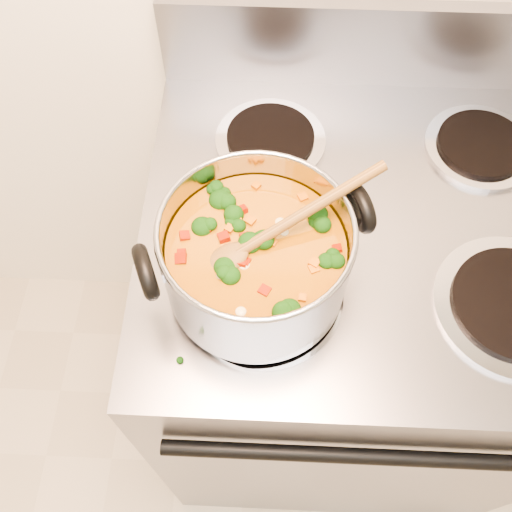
{
  "coord_description": "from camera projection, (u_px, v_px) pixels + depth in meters",
  "views": [
    {
      "loc": [
        -0.14,
        0.63,
        1.68
      ],
      "look_at": [
        -0.16,
        1.02,
        1.01
      ],
      "focal_mm": 40.0,
      "sensor_mm": 36.0,
      "label": 1
    }
  ],
  "objects": [
    {
      "name": "stockpot",
      "position": [
        256.0,
        258.0,
        0.78
      ],
      "size": [
        0.32,
        0.26,
        0.16
      ],
      "rotation": [
        0.0,
        0.0,
        0.39
      ],
      "color": "#A2A1A9",
      "rests_on": "electric_range"
    },
    {
      "name": "wooden_spoon",
      "position": [
        266.0,
        236.0,
        0.74
      ],
      "size": [
        0.25,
        0.16,
        0.09
      ],
      "rotation": [
        0.0,
        0.0,
        0.51
      ],
      "color": "brown",
      "rests_on": "stockpot"
    },
    {
      "name": "electric_range",
      "position": [
        343.0,
        328.0,
        1.31
      ],
      "size": [
        0.77,
        0.7,
        1.08
      ],
      "color": "gray",
      "rests_on": "ground"
    },
    {
      "name": "cooktop_crumbs",
      "position": [
        190.0,
        283.0,
        0.85
      ],
      "size": [
        0.29,
        0.36,
        0.01
      ],
      "color": "black",
      "rests_on": "electric_range"
    }
  ]
}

